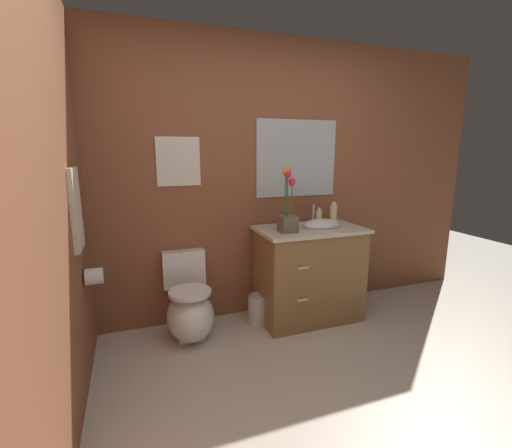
{
  "coord_description": "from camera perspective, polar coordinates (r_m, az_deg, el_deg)",
  "views": [
    {
      "loc": [
        -1.08,
        -1.28,
        1.52
      ],
      "look_at": [
        -0.13,
        1.34,
        0.93
      ],
      "focal_mm": 24.46,
      "sensor_mm": 36.0,
      "label": 1
    }
  ],
  "objects": [
    {
      "name": "soap_bottle",
      "position": [
        3.31,
        12.57,
        1.63
      ],
      "size": [
        0.06,
        0.06,
        0.21
      ],
      "color": "beige",
      "rests_on": "vanity_cabinet"
    },
    {
      "name": "toilet_paper_roll",
      "position": [
        2.65,
        -24.95,
        -7.75
      ],
      "size": [
        0.11,
        0.11,
        0.11
      ],
      "primitive_type": "cylinder",
      "rotation": [
        0.0,
        1.57,
        0.0
      ],
      "color": "white"
    },
    {
      "name": "wall_poster",
      "position": [
        2.99,
        -12.58,
        9.93
      ],
      "size": [
        0.36,
        0.01,
        0.4
      ],
      "primitive_type": "cube",
      "color": "silver"
    },
    {
      "name": "wall_back",
      "position": [
        3.27,
        3.26,
        7.12
      ],
      "size": [
        4.43,
        0.05,
        2.5
      ],
      "primitive_type": "cube",
      "color": "brown",
      "rests_on": "ground_plane"
    },
    {
      "name": "wall_left",
      "position": [
        1.84,
        -31.2,
        1.72
      ],
      "size": [
        0.05,
        4.73,
        2.5
      ],
      "primitive_type": "cube",
      "color": "brown",
      "rests_on": "ground_plane"
    },
    {
      "name": "trash_bin",
      "position": [
        3.19,
        0.35,
        -13.82
      ],
      "size": [
        0.18,
        0.18,
        0.27
      ],
      "color": "#B7B7BC",
      "rests_on": "ground_plane"
    },
    {
      "name": "hanging_towel",
      "position": [
        2.46,
        -27.37,
        2.14
      ],
      "size": [
        0.03,
        0.28,
        0.52
      ],
      "primitive_type": "cube",
      "color": "beige"
    },
    {
      "name": "ground_plane",
      "position": [
        2.26,
        17.4,
        -31.01
      ],
      "size": [
        9.49,
        9.49,
        0.0
      ],
      "primitive_type": "plane",
      "color": "beige"
    },
    {
      "name": "wall_mirror",
      "position": [
        3.31,
        6.69,
        10.59
      ],
      "size": [
        0.8,
        0.01,
        0.7
      ],
      "primitive_type": "cube",
      "color": "#B2BCC6"
    },
    {
      "name": "toilet",
      "position": [
        3.01,
        -10.84,
        -13.46
      ],
      "size": [
        0.38,
        0.59,
        0.69
      ],
      "color": "white",
      "rests_on": "ground_plane"
    },
    {
      "name": "flower_vase",
      "position": [
        2.9,
        5.26,
        1.95
      ],
      "size": [
        0.14,
        0.14,
        0.54
      ],
      "color": "brown",
      "rests_on": "vanity_cabinet"
    },
    {
      "name": "lotion_bottle",
      "position": [
        3.25,
        10.27,
        1.1
      ],
      "size": [
        0.05,
        0.05,
        0.16
      ],
      "color": "beige",
      "rests_on": "vanity_cabinet"
    },
    {
      "name": "vanity_cabinet",
      "position": [
        3.24,
        8.64,
        -7.78
      ],
      "size": [
        0.94,
        0.56,
        1.03
      ],
      "color": "brown",
      "rests_on": "ground_plane"
    }
  ]
}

